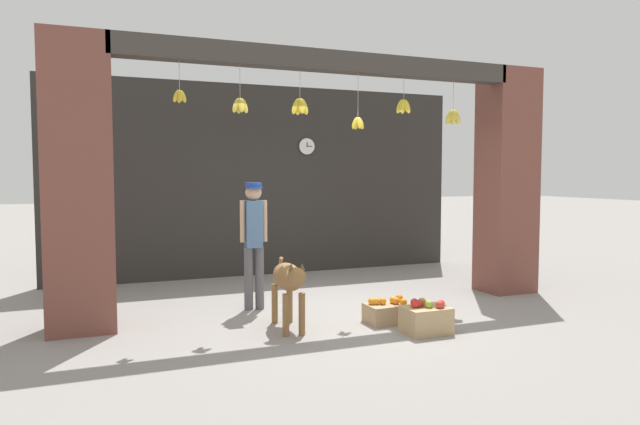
{
  "coord_description": "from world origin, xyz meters",
  "views": [
    {
      "loc": [
        -2.71,
        -6.31,
        1.7
      ],
      "look_at": [
        0.0,
        0.44,
        1.21
      ],
      "focal_mm": 32.0,
      "sensor_mm": 36.0,
      "label": 1
    }
  ],
  "objects_px": {
    "fruit_crate_apples": "(426,318)",
    "water_bottle": "(422,312)",
    "wall_clock": "(307,146)",
    "shopkeeper": "(254,236)",
    "dog": "(289,280)",
    "fruit_crate_oranges": "(388,312)"
  },
  "relations": [
    {
      "from": "wall_clock",
      "to": "fruit_crate_apples",
      "type": "bearing_deg",
      "value": -92.34
    },
    {
      "from": "shopkeeper",
      "to": "water_bottle",
      "type": "distance_m",
      "value": 2.24
    },
    {
      "from": "shopkeeper",
      "to": "water_bottle",
      "type": "relative_size",
      "value": 6.62
    },
    {
      "from": "dog",
      "to": "fruit_crate_apples",
      "type": "bearing_deg",
      "value": 68.6
    },
    {
      "from": "dog",
      "to": "water_bottle",
      "type": "distance_m",
      "value": 1.61
    },
    {
      "from": "fruit_crate_oranges",
      "to": "wall_clock",
      "type": "distance_m",
      "value": 4.1
    },
    {
      "from": "dog",
      "to": "shopkeeper",
      "type": "relative_size",
      "value": 0.66
    },
    {
      "from": "fruit_crate_oranges",
      "to": "water_bottle",
      "type": "bearing_deg",
      "value": -16.94
    },
    {
      "from": "water_bottle",
      "to": "dog",
      "type": "bearing_deg",
      "value": 170.86
    },
    {
      "from": "shopkeeper",
      "to": "water_bottle",
      "type": "height_order",
      "value": "shopkeeper"
    },
    {
      "from": "fruit_crate_apples",
      "to": "water_bottle",
      "type": "xyz_separation_m",
      "value": [
        0.21,
        0.41,
        -0.05
      ]
    },
    {
      "from": "fruit_crate_apples",
      "to": "wall_clock",
      "type": "height_order",
      "value": "wall_clock"
    },
    {
      "from": "shopkeeper",
      "to": "fruit_crate_oranges",
      "type": "bearing_deg",
      "value": 140.11
    },
    {
      "from": "dog",
      "to": "shopkeeper",
      "type": "height_order",
      "value": "shopkeeper"
    },
    {
      "from": "dog",
      "to": "wall_clock",
      "type": "distance_m",
      "value": 4.06
    },
    {
      "from": "dog",
      "to": "shopkeeper",
      "type": "xyz_separation_m",
      "value": [
        -0.1,
        1.06,
        0.38
      ]
    },
    {
      "from": "fruit_crate_apples",
      "to": "wall_clock",
      "type": "bearing_deg",
      "value": 87.66
    },
    {
      "from": "dog",
      "to": "water_bottle",
      "type": "xyz_separation_m",
      "value": [
        1.53,
        -0.25,
        -0.44
      ]
    },
    {
      "from": "fruit_crate_oranges",
      "to": "fruit_crate_apples",
      "type": "distance_m",
      "value": 0.56
    },
    {
      "from": "fruit_crate_apples",
      "to": "water_bottle",
      "type": "bearing_deg",
      "value": 63.22
    },
    {
      "from": "shopkeeper",
      "to": "dog",
      "type": "bearing_deg",
      "value": 99.01
    },
    {
      "from": "shopkeeper",
      "to": "wall_clock",
      "type": "bearing_deg",
      "value": -120.37
    }
  ]
}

